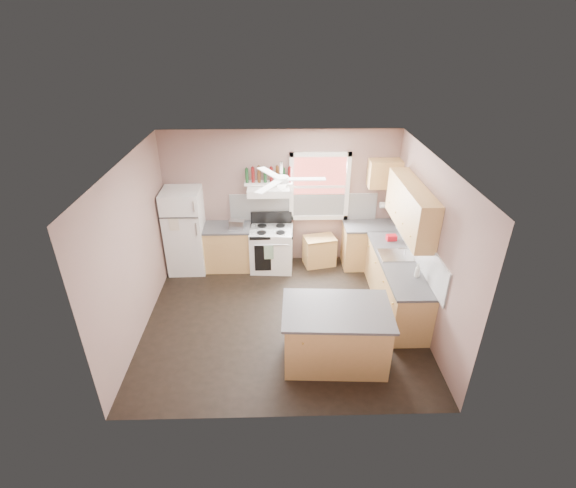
{
  "coord_description": "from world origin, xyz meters",
  "views": [
    {
      "loc": [
        -0.05,
        -5.62,
        4.43
      ],
      "look_at": [
        0.1,
        0.3,
        1.25
      ],
      "focal_mm": 26.0,
      "sensor_mm": 36.0,
      "label": 1
    }
  ],
  "objects_px": {
    "refrigerator": "(185,231)",
    "stove": "(272,249)",
    "toaster": "(237,224)",
    "island": "(335,336)",
    "cart": "(319,251)"
  },
  "relations": [
    {
      "from": "refrigerator",
      "to": "island",
      "type": "bearing_deg",
      "value": -46.26
    },
    {
      "from": "toaster",
      "to": "stove",
      "type": "height_order",
      "value": "toaster"
    },
    {
      "from": "toaster",
      "to": "stove",
      "type": "bearing_deg",
      "value": 8.56
    },
    {
      "from": "island",
      "to": "stove",
      "type": "bearing_deg",
      "value": 112.75
    },
    {
      "from": "refrigerator",
      "to": "cart",
      "type": "relative_size",
      "value": 2.76
    },
    {
      "from": "refrigerator",
      "to": "island",
      "type": "height_order",
      "value": "refrigerator"
    },
    {
      "from": "stove",
      "to": "island",
      "type": "xyz_separation_m",
      "value": [
        0.94,
        -2.61,
        0.0
      ]
    },
    {
      "from": "stove",
      "to": "toaster",
      "type": "bearing_deg",
      "value": -173.62
    },
    {
      "from": "stove",
      "to": "cart",
      "type": "relative_size",
      "value": 1.42
    },
    {
      "from": "cart",
      "to": "island",
      "type": "bearing_deg",
      "value": -102.7
    },
    {
      "from": "island",
      "to": "cart",
      "type": "bearing_deg",
      "value": 92.39
    },
    {
      "from": "refrigerator",
      "to": "island",
      "type": "relative_size",
      "value": 1.17
    },
    {
      "from": "toaster",
      "to": "island",
      "type": "height_order",
      "value": "toaster"
    },
    {
      "from": "refrigerator",
      "to": "stove",
      "type": "bearing_deg",
      "value": -1.7
    },
    {
      "from": "refrigerator",
      "to": "stove",
      "type": "xyz_separation_m",
      "value": [
        1.67,
        -0.02,
        -0.41
      ]
    }
  ]
}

